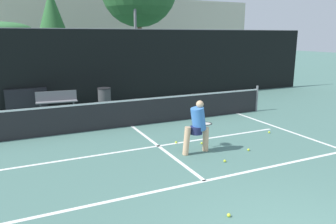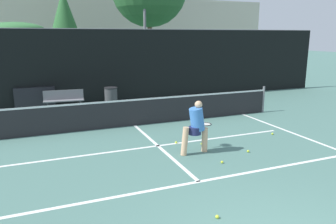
{
  "view_description": "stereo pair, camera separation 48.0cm",
  "coord_description": "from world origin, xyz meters",
  "px_view_note": "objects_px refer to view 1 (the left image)",
  "views": [
    {
      "loc": [
        -3.53,
        -2.72,
        3.11
      ],
      "look_at": [
        0.35,
        5.58,
        0.95
      ],
      "focal_mm": 35.0,
      "sensor_mm": 36.0,
      "label": 1
    },
    {
      "loc": [
        -3.09,
        -2.92,
        3.11
      ],
      "look_at": [
        0.35,
        5.58,
        0.95
      ],
      "focal_mm": 35.0,
      "sensor_mm": 36.0,
      "label": 2
    }
  ],
  "objects_px": {
    "player_practicing": "(198,125)",
    "parked_car": "(24,88)",
    "courtside_bench": "(57,101)",
    "trash_bin": "(104,98)"
  },
  "relations": [
    {
      "from": "player_practicing",
      "to": "parked_car",
      "type": "xyz_separation_m",
      "value": [
        -3.94,
        9.71,
        -0.11
      ]
    },
    {
      "from": "trash_bin",
      "to": "parked_car",
      "type": "distance_m",
      "value": 4.34
    },
    {
      "from": "parked_car",
      "to": "trash_bin",
      "type": "bearing_deg",
      "value": -43.96
    },
    {
      "from": "player_practicing",
      "to": "trash_bin",
      "type": "height_order",
      "value": "player_practicing"
    },
    {
      "from": "player_practicing",
      "to": "courtside_bench",
      "type": "relative_size",
      "value": 0.87
    },
    {
      "from": "player_practicing",
      "to": "parked_car",
      "type": "bearing_deg",
      "value": 107.64
    },
    {
      "from": "player_practicing",
      "to": "trash_bin",
      "type": "xyz_separation_m",
      "value": [
        -0.82,
        6.71,
        -0.33
      ]
    },
    {
      "from": "player_practicing",
      "to": "trash_bin",
      "type": "bearing_deg",
      "value": 92.54
    },
    {
      "from": "courtside_bench",
      "to": "trash_bin",
      "type": "height_order",
      "value": "trash_bin"
    },
    {
      "from": "player_practicing",
      "to": "parked_car",
      "type": "height_order",
      "value": "parked_car"
    }
  ]
}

